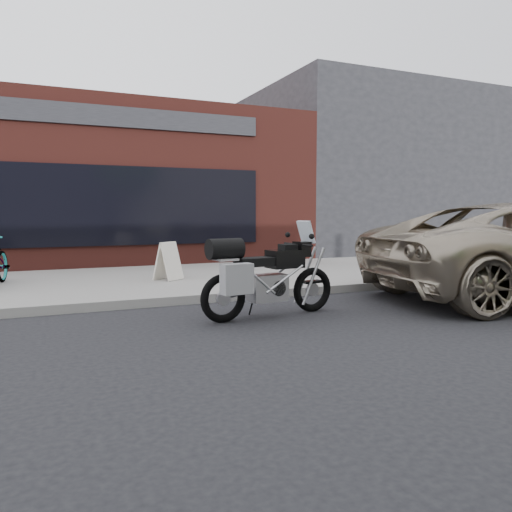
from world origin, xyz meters
TOP-DOWN VIEW (x-y plane):
  - ground at (0.00, 0.00)m, footprint 120.00×120.00m
  - near_sidewalk at (0.00, 7.00)m, footprint 44.00×6.00m
  - storefront at (-2.00, 13.98)m, footprint 14.00×10.07m
  - neighbour_building at (10.00, 14.00)m, footprint 10.00×10.00m
  - motorcycle at (0.30, 2.56)m, footprint 2.23×0.88m
  - sandwich_sign at (-0.21, 6.12)m, footprint 0.66×0.65m

SIDE VIEW (x-z plane):
  - ground at x=0.00m, z-range 0.00..0.00m
  - near_sidewalk at x=0.00m, z-range 0.00..0.15m
  - sandwich_sign at x=-0.21m, z-range 0.15..0.93m
  - motorcycle at x=0.30m, z-range -0.10..1.32m
  - storefront at x=-2.00m, z-range 0.00..4.50m
  - neighbour_building at x=10.00m, z-range 0.00..6.00m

